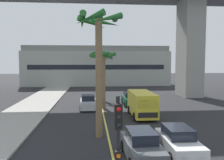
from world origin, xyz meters
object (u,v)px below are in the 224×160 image
at_px(car_queue_third, 130,99).
at_px(palm_tree_mid_median, 99,44).
at_px(palm_tree_near_median, 97,62).
at_px(car_queue_front, 142,146).
at_px(delivery_van, 142,103).
at_px(palm_tree_far_median, 104,62).
at_px(traffic_light_median_near, 118,144).
at_px(car_queue_second, 88,103).
at_px(car_queue_fourth, 178,142).

bearing_deg(car_queue_third, palm_tree_mid_median, -108.88).
bearing_deg(palm_tree_near_median, car_queue_front, -85.28).
bearing_deg(palm_tree_mid_median, car_queue_front, -61.39).
bearing_deg(car_queue_front, delivery_van, 77.92).
bearing_deg(palm_tree_far_median, traffic_light_median_near, -91.56).
xyz_separation_m(car_queue_second, car_queue_fourth, (5.30, -13.55, 0.00)).
bearing_deg(delivery_van, palm_tree_mid_median, -125.99).
xyz_separation_m(car_queue_second, palm_tree_near_median, (1.20, 8.74, 4.49)).
bearing_deg(car_queue_front, palm_tree_near_median, 94.72).
xyz_separation_m(delivery_van, palm_tree_mid_median, (-4.27, -5.88, 5.19)).
distance_m(traffic_light_median_near, palm_tree_far_median, 19.65).
height_order(palm_tree_mid_median, palm_tree_far_median, palm_tree_mid_median).
xyz_separation_m(car_queue_fourth, delivery_van, (-0.11, 9.35, 0.57)).
height_order(palm_tree_near_median, palm_tree_far_median, palm_tree_near_median).
relative_size(car_queue_third, palm_tree_near_median, 0.62).
distance_m(delivery_van, palm_tree_mid_median, 8.93).
relative_size(car_queue_second, car_queue_fourth, 1.01).
xyz_separation_m(car_queue_third, palm_tree_far_median, (-3.34, -1.93, 4.47)).
bearing_deg(palm_tree_mid_median, car_queue_third, 71.12).
relative_size(car_queue_third, palm_tree_far_median, 0.63).
relative_size(delivery_van, palm_tree_mid_median, 0.61).
bearing_deg(palm_tree_near_median, traffic_light_median_near, -89.95).
relative_size(car_queue_fourth, palm_tree_near_median, 0.63).
xyz_separation_m(palm_tree_near_median, palm_tree_far_median, (0.55, -8.53, -0.02)).
bearing_deg(car_queue_fourth, palm_tree_near_median, 100.43).
height_order(car_queue_front, palm_tree_far_median, palm_tree_far_median).
xyz_separation_m(car_queue_second, palm_tree_far_median, (1.75, 0.22, 4.47)).
xyz_separation_m(traffic_light_median_near, palm_tree_near_median, (-0.02, 28.01, 2.50)).
bearing_deg(palm_tree_far_median, delivery_van, -52.05).
bearing_deg(delivery_van, palm_tree_near_median, 107.14).
bearing_deg(traffic_light_median_near, palm_tree_mid_median, 91.91).
xyz_separation_m(palm_tree_near_median, palm_tree_mid_median, (-0.28, -18.82, 1.26)).
bearing_deg(car_queue_second, palm_tree_near_median, 82.20).
xyz_separation_m(car_queue_fourth, palm_tree_far_median, (-3.55, 13.76, 4.47)).
height_order(car_queue_second, palm_tree_mid_median, palm_tree_mid_median).
height_order(car_queue_third, traffic_light_median_near, traffic_light_median_near).
relative_size(car_queue_third, palm_tree_mid_median, 0.48).
distance_m(car_queue_third, palm_tree_near_median, 8.88).
distance_m(car_queue_front, palm_tree_near_median, 23.30).
height_order(car_queue_fourth, palm_tree_far_median, palm_tree_far_median).
bearing_deg(palm_tree_near_median, car_queue_third, -59.42).
xyz_separation_m(traffic_light_median_near, palm_tree_far_median, (0.53, 19.48, 2.48)).
bearing_deg(car_queue_third, delivery_van, -89.16).
bearing_deg(car_queue_front, car_queue_fourth, 12.66).
height_order(palm_tree_near_median, palm_tree_mid_median, palm_tree_mid_median).
height_order(delivery_van, palm_tree_near_median, palm_tree_near_median).
xyz_separation_m(car_queue_front, car_queue_fourth, (2.22, 0.50, 0.00)).
xyz_separation_m(car_queue_third, car_queue_fourth, (0.21, -15.69, 0.00)).
bearing_deg(car_queue_third, car_queue_second, -157.14).
relative_size(car_queue_front, palm_tree_far_median, 0.64).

